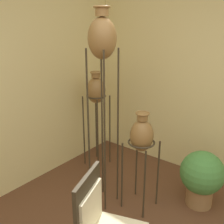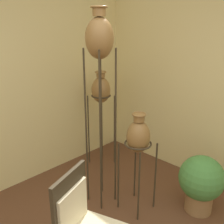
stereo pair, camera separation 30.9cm
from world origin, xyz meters
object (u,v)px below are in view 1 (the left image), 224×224
(vase_stand_tall, at_px, (102,45))
(vase_stand_medium, at_px, (96,92))
(potted_plant, at_px, (202,176))
(vase_stand_short, at_px, (142,137))

(vase_stand_tall, bearing_deg, vase_stand_medium, 46.45)
(vase_stand_medium, height_order, potted_plant, vase_stand_medium)
(vase_stand_tall, distance_m, vase_stand_medium, 1.15)
(vase_stand_tall, distance_m, potted_plant, 1.84)
(potted_plant, bearing_deg, vase_stand_short, 130.42)
(vase_stand_tall, xyz_separation_m, vase_stand_medium, (0.62, 0.65, -0.72))
(vase_stand_tall, relative_size, vase_stand_medium, 1.56)
(vase_stand_medium, height_order, vase_stand_short, vase_stand_medium)
(vase_stand_medium, xyz_separation_m, vase_stand_short, (-0.43, -1.03, -0.24))
(vase_stand_short, relative_size, potted_plant, 1.72)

